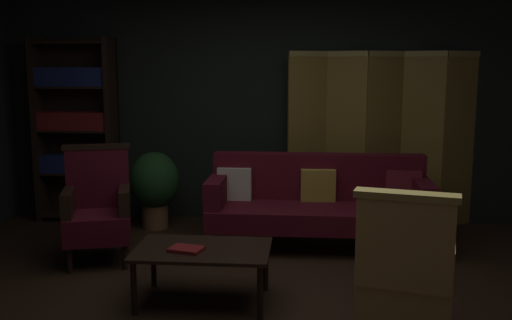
% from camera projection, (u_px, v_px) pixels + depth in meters
% --- Properties ---
extents(ground_plane, '(10.00, 10.00, 0.00)m').
position_uv_depth(ground_plane, '(247.00, 302.00, 4.41)').
color(ground_plane, black).
extents(back_wall, '(7.20, 0.10, 2.80)m').
position_uv_depth(back_wall, '(269.00, 96.00, 6.59)').
color(back_wall, black).
rests_on(back_wall, ground_plane).
extents(folding_screen, '(2.08, 0.32, 1.90)m').
position_uv_depth(folding_screen, '(384.00, 136.00, 6.39)').
color(folding_screen, olive).
rests_on(folding_screen, ground_plane).
extents(bookshelf, '(0.90, 0.32, 2.05)m').
position_uv_depth(bookshelf, '(76.00, 126.00, 6.58)').
color(bookshelf, black).
rests_on(bookshelf, ground_plane).
extents(velvet_couch, '(2.12, 0.78, 0.88)m').
position_uv_depth(velvet_couch, '(318.00, 200.00, 5.72)').
color(velvet_couch, black).
rests_on(velvet_couch, ground_plane).
extents(coffee_table, '(1.00, 0.64, 0.42)m').
position_uv_depth(coffee_table, '(203.00, 254.00, 4.35)').
color(coffee_table, black).
rests_on(coffee_table, ground_plane).
extents(armchair_gilt_accent, '(0.70, 0.70, 1.04)m').
position_uv_depth(armchair_gilt_accent, '(405.00, 274.00, 3.62)').
color(armchair_gilt_accent, tan).
rests_on(armchair_gilt_accent, ground_plane).
extents(armchair_wing_left, '(0.72, 0.71, 1.04)m').
position_uv_depth(armchair_wing_left, '(98.00, 208.00, 5.27)').
color(armchair_wing_left, black).
rests_on(armchair_wing_left, ground_plane).
extents(potted_plant, '(0.54, 0.54, 0.83)m').
position_uv_depth(potted_plant, '(154.00, 184.00, 6.32)').
color(potted_plant, brown).
rests_on(potted_plant, ground_plane).
extents(book_red_leather, '(0.27, 0.22, 0.03)m').
position_uv_depth(book_red_leather, '(186.00, 249.00, 4.28)').
color(book_red_leather, maroon).
rests_on(book_red_leather, coffee_table).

